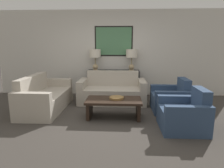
% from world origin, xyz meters
% --- Properties ---
extents(ground_plane, '(20.00, 20.00, 0.00)m').
position_xyz_m(ground_plane, '(0.00, 0.00, 0.00)').
color(ground_plane, '#3D3833').
extents(back_wall, '(7.50, 0.12, 2.65)m').
position_xyz_m(back_wall, '(0.00, 2.42, 1.33)').
color(back_wall, beige).
rests_on(back_wall, ground_plane).
extents(console_table, '(1.59, 0.40, 0.82)m').
position_xyz_m(console_table, '(0.00, 2.14, 0.41)').
color(console_table, black).
rests_on(console_table, ground_plane).
extents(table_lamp_left, '(0.34, 0.34, 0.64)m').
position_xyz_m(table_lamp_left, '(-0.56, 2.14, 1.27)').
color(table_lamp_left, tan).
rests_on(table_lamp_left, console_table).
extents(table_lamp_right, '(0.34, 0.34, 0.64)m').
position_xyz_m(table_lamp_right, '(0.56, 2.14, 1.27)').
color(table_lamp_right, tan).
rests_on(table_lamp_right, console_table).
extents(couch_by_back_wall, '(1.84, 0.85, 0.86)m').
position_xyz_m(couch_by_back_wall, '(0.00, 1.47, 0.30)').
color(couch_by_back_wall, '#ADA393').
rests_on(couch_by_back_wall, ground_plane).
extents(couch_by_side, '(0.85, 1.84, 0.86)m').
position_xyz_m(couch_by_side, '(-1.65, 0.74, 0.30)').
color(couch_by_side, '#ADA393').
rests_on(couch_by_side, ground_plane).
extents(coffee_table, '(1.22, 0.65, 0.42)m').
position_xyz_m(coffee_table, '(0.10, 0.28, 0.31)').
color(coffee_table, black).
rests_on(coffee_table, ground_plane).
extents(decorative_bowl, '(0.32, 0.32, 0.05)m').
position_xyz_m(decorative_bowl, '(0.16, 0.32, 0.44)').
color(decorative_bowl, olive).
rests_on(decorative_bowl, coffee_table).
extents(armchair_near_back_wall, '(0.83, 0.86, 0.81)m').
position_xyz_m(armchair_near_back_wall, '(1.48, 0.82, 0.28)').
color(armchair_near_back_wall, navy).
rests_on(armchair_near_back_wall, ground_plane).
extents(armchair_near_camera, '(0.83, 0.86, 0.81)m').
position_xyz_m(armchair_near_camera, '(1.48, -0.26, 0.28)').
color(armchair_near_camera, navy).
rests_on(armchair_near_camera, ground_plane).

